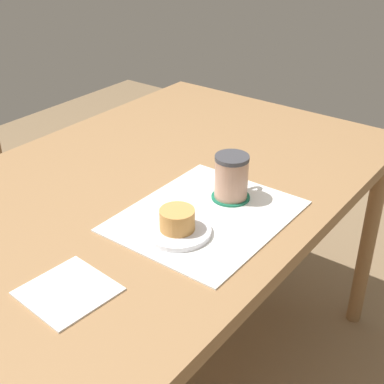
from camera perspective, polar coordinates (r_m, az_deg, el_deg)
ground_plane at (r=1.82m, az=-3.07°, el=-18.98°), size 4.40×4.40×0.02m
dining_table at (r=1.40m, az=-3.77°, el=-0.89°), size 1.34×0.88×0.71m
placemat at (r=1.20m, az=1.53°, el=-2.56°), size 0.40×0.33×0.00m
pastry_plate at (r=1.14m, az=-1.57°, el=-4.18°), size 0.14×0.14×0.01m
pastry at (r=1.12m, az=-1.59°, el=-2.94°), size 0.08×0.08×0.05m
coffee_coaster at (r=1.27m, az=4.13°, el=-0.53°), size 0.09×0.09×0.00m
coffee_mug at (r=1.24m, az=4.29°, el=1.72°), size 0.11×0.08×0.11m
paper_napkin at (r=1.02m, az=-13.09°, el=-10.27°), size 0.16×0.16×0.00m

